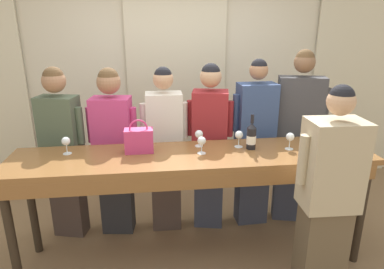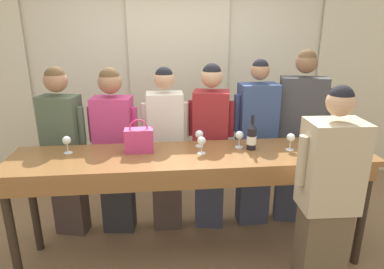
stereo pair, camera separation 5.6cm
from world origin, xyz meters
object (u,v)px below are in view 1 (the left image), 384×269
wine_bottle (251,136)px  wine_glass_front_right (66,142)px  handbag (139,140)px  wine_glass_center_mid (199,135)px  guest_striped_shirt (210,146)px  host_pouring (327,201)px  guest_cream_sweater (165,149)px  guest_beige_cap (297,137)px  guest_olive_jacket (63,151)px  wine_glass_front_mid (290,138)px  guest_navy_coat (254,143)px  wine_glass_center_left (239,136)px  wine_glass_front_left (353,146)px  wine_glass_center_right (202,141)px  guest_pink_top (114,150)px  tasting_bar (193,167)px

wine_bottle → wine_glass_front_right: 1.57m
handbag → wine_glass_center_mid: bearing=8.4°
handbag → guest_striped_shirt: (0.68, 0.42, -0.24)m
host_pouring → handbag: bearing=151.8°
guest_cream_sweater → guest_beige_cap: size_ratio=0.92×
guest_cream_sweater → guest_olive_jacket: bearing=180.0°
guest_cream_sweater → wine_glass_front_right: bearing=-154.7°
wine_glass_front_mid → wine_glass_center_mid: (-0.77, 0.17, 0.00)m
guest_navy_coat → host_pouring: guest_navy_coat is taller
wine_bottle → guest_cream_sweater: guest_cream_sweater is taller
wine_glass_front_right → wine_glass_center_left: (1.47, -0.01, 0.00)m
wine_glass_front_right → guest_navy_coat: 1.81m
guest_navy_coat → guest_olive_jacket: bearing=180.0°
wine_glass_front_left → host_pouring: host_pouring is taller
wine_glass_front_left → guest_striped_shirt: 1.32m
wine_glass_center_mid → host_pouring: host_pouring is taller
wine_glass_front_left → guest_beige_cap: guest_beige_cap is taller
wine_glass_center_left → host_pouring: 0.91m
wine_glass_center_mid → guest_beige_cap: size_ratio=0.08×
wine_bottle → guest_striped_shirt: 0.60m
wine_glass_front_mid → wine_glass_center_right: bearing=-179.7°
guest_pink_top → wine_glass_front_mid: bearing=-18.3°
wine_glass_front_mid → guest_beige_cap: size_ratio=0.08×
wine_glass_front_mid → guest_cream_sweater: size_ratio=0.09×
tasting_bar → guest_cream_sweater: bearing=111.3°
wine_glass_front_mid → wine_glass_front_right: (-1.90, 0.12, 0.00)m
wine_glass_front_left → host_pouring: 0.58m
guest_striped_shirt → wine_glass_front_left: bearing=-37.4°
guest_beige_cap → handbag: bearing=-165.2°
wine_glass_front_left → guest_cream_sweater: size_ratio=0.09×
guest_cream_sweater → guest_striped_shirt: 0.45m
wine_glass_front_mid → guest_beige_cap: 0.62m
wine_bottle → handbag: 0.97m
wine_glass_center_mid → guest_olive_jacket: guest_olive_jacket is taller
tasting_bar → wine_glass_center_right: size_ratio=20.43×
tasting_bar → guest_pink_top: (-0.71, 0.55, -0.02)m
wine_glass_front_right → host_pouring: host_pouring is taller
wine_glass_center_right → guest_olive_jacket: guest_olive_jacket is taller
guest_pink_top → guest_beige_cap: guest_beige_cap is taller
wine_glass_center_right → wine_glass_center_left: bearing=17.8°
wine_glass_center_mid → guest_navy_coat: (0.62, 0.35, -0.23)m
wine_glass_front_left → wine_glass_front_right: size_ratio=1.00×
guest_beige_cap → wine_glass_center_right: bearing=-154.2°
handbag → tasting_bar: bearing=-15.9°
wine_glass_front_mid → handbag: bearing=175.9°
tasting_bar → wine_glass_center_mid: (0.08, 0.20, 0.22)m
guest_olive_jacket → guest_cream_sweater: guest_olive_jacket is taller
tasting_bar → handbag: 0.51m
wine_glass_front_mid → wine_glass_center_right: same height
wine_bottle → host_pouring: 0.82m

